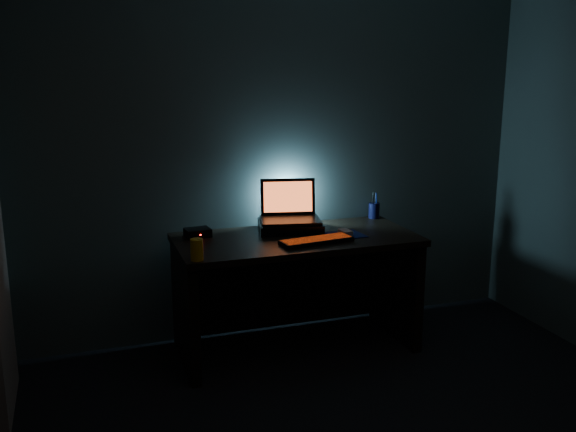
% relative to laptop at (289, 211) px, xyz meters
% --- Properties ---
extents(room, '(3.50, 4.00, 2.50)m').
position_rel_laptop_xyz_m(room, '(-0.02, -1.82, 0.38)').
color(room, black).
rests_on(room, ground).
extents(desk, '(1.50, 0.70, 0.75)m').
position_rel_laptop_xyz_m(desk, '(-0.02, -0.15, -0.38)').
color(desk, black).
rests_on(desk, ground).
extents(riser, '(0.45, 0.38, 0.06)m').
position_rel_laptop_xyz_m(riser, '(-0.01, -0.05, -0.09)').
color(riser, black).
rests_on(riser, desk).
extents(laptop, '(0.43, 0.35, 0.26)m').
position_rel_laptop_xyz_m(laptop, '(0.00, 0.00, 0.00)').
color(laptop, black).
rests_on(laptop, riser).
extents(keyboard, '(0.46, 0.20, 0.03)m').
position_rel_laptop_xyz_m(keyboard, '(0.04, -0.37, -0.11)').
color(keyboard, black).
rests_on(keyboard, desk).
extents(mousepad, '(0.24, 0.22, 0.00)m').
position_rel_laptop_xyz_m(mousepad, '(0.28, -0.27, -0.12)').
color(mousepad, '#0B1752').
rests_on(mousepad, desk).
extents(mouse, '(0.07, 0.10, 0.03)m').
position_rel_laptop_xyz_m(mouse, '(0.28, -0.27, -0.10)').
color(mouse, gray).
rests_on(mouse, mousepad).
extents(pen_cup, '(0.10, 0.10, 0.11)m').
position_rel_laptop_xyz_m(pen_cup, '(0.66, 0.09, -0.07)').
color(pen_cup, black).
rests_on(pen_cup, desk).
extents(juice_glass, '(0.09, 0.09, 0.12)m').
position_rel_laptop_xyz_m(juice_glass, '(-0.70, -0.49, -0.06)').
color(juice_glass, orange).
rests_on(juice_glass, desk).
extents(router, '(0.16, 0.14, 0.05)m').
position_rel_laptop_xyz_m(router, '(-0.60, -0.00, -0.09)').
color(router, black).
rests_on(router, desk).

